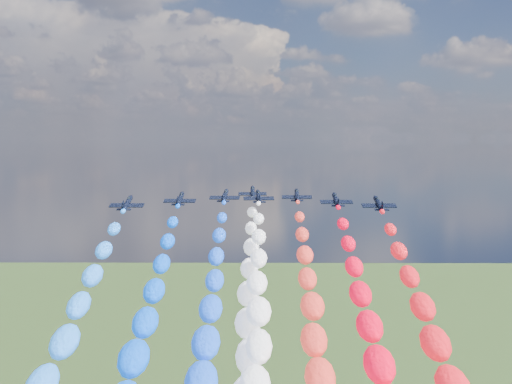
# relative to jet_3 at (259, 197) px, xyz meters

# --- Properties ---
(jet_0) EXTENTS (8.60, 11.67, 5.57)m
(jet_0) POSITION_rel_jet_3_xyz_m (-32.53, -18.18, 0.00)
(jet_0) COLOR black
(jet_1) EXTENTS (8.74, 11.77, 5.57)m
(jet_1) POSITION_rel_jet_3_xyz_m (-20.88, -6.82, 0.00)
(jet_1) COLOR black
(jet_2) EXTENTS (9.18, 12.09, 5.57)m
(jet_2) POSITION_rel_jet_3_xyz_m (-9.47, 2.07, 0.00)
(jet_2) COLOR black
(trail_2) EXTENTS (7.17, 128.79, 55.86)m
(trail_2) POSITION_rel_jet_3_xyz_m (-9.47, -63.33, -25.69)
(trail_2) COLOR blue
(jet_3) EXTENTS (9.11, 12.04, 5.57)m
(jet_3) POSITION_rel_jet_3_xyz_m (0.00, 0.00, 0.00)
(jet_3) COLOR black
(trail_3) EXTENTS (7.17, 128.79, 55.86)m
(trail_3) POSITION_rel_jet_3_xyz_m (0.00, -65.40, -25.69)
(trail_3) COLOR white
(jet_4) EXTENTS (8.58, 11.66, 5.57)m
(jet_4) POSITION_rel_jet_3_xyz_m (-1.87, 14.37, 0.00)
(jet_4) COLOR black
(trail_4) EXTENTS (7.17, 128.79, 55.86)m
(trail_4) POSITION_rel_jet_3_xyz_m (-1.87, -51.03, -25.69)
(trail_4) COLOR white
(jet_5) EXTENTS (8.90, 11.88, 5.57)m
(jet_5) POSITION_rel_jet_3_xyz_m (10.80, 3.93, 0.00)
(jet_5) COLOR black
(trail_5) EXTENTS (7.17, 128.79, 55.86)m
(trail_5) POSITION_rel_jet_3_xyz_m (10.80, -61.47, -25.69)
(trail_5) COLOR red
(jet_6) EXTENTS (8.64, 11.70, 5.57)m
(jet_6) POSITION_rel_jet_3_xyz_m (20.29, -9.40, 0.00)
(jet_6) COLOR black
(jet_7) EXTENTS (8.71, 11.75, 5.57)m
(jet_7) POSITION_rel_jet_3_xyz_m (29.68, -18.45, 0.00)
(jet_7) COLOR black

